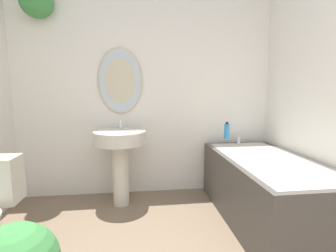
% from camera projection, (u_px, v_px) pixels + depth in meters
% --- Properties ---
extents(wall_back, '(2.94, 0.32, 2.40)m').
position_uv_depth(wall_back, '(139.00, 83.00, 2.70)').
color(wall_back, silver).
rests_on(wall_back, ground_plane).
extents(pedestal_sink, '(0.52, 0.52, 0.87)m').
position_uv_depth(pedestal_sink, '(120.00, 150.00, 2.46)').
color(pedestal_sink, beige).
rests_on(pedestal_sink, ground_plane).
extents(bathtub, '(0.73, 1.46, 0.65)m').
position_uv_depth(bathtub, '(266.00, 188.00, 2.18)').
color(bathtub, '#4C4742').
rests_on(bathtub, ground_plane).
extents(shampoo_bottle, '(0.06, 0.06, 0.18)m').
position_uv_depth(shampoo_bottle, '(227.00, 131.00, 2.65)').
color(shampoo_bottle, '#2D84C6').
rests_on(shampoo_bottle, bathtub).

